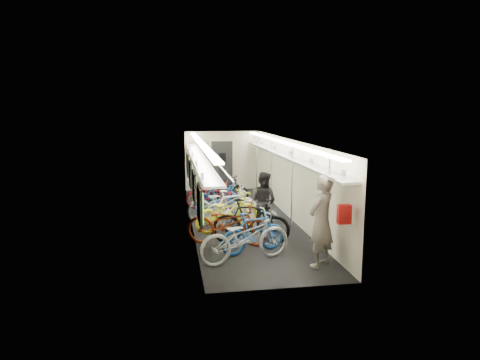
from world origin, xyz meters
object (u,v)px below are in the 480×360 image
object	(u,v)px
passenger_near	(321,221)
backpack	(344,214)
passenger_mid	(263,201)
bicycle_0	(245,237)
bicycle_1	(254,232)

from	to	relation	value
passenger_near	backpack	bearing A→B (deg)	71.04
passenger_mid	backpack	world-z (taller)	passenger_mid
bicycle_0	passenger_mid	distance (m)	2.52
passenger_near	backpack	distance (m)	0.75
bicycle_0	bicycle_1	distance (m)	0.62
passenger_near	bicycle_1	bearing A→B (deg)	-78.22
bicycle_1	passenger_mid	bearing A→B (deg)	-37.17
passenger_near	passenger_mid	distance (m)	2.90
bicycle_1	passenger_near	world-z (taller)	passenger_near
passenger_near	backpack	world-z (taller)	passenger_near
bicycle_0	passenger_mid	xyz separation A→B (m)	(0.91, 2.33, 0.26)
bicycle_1	passenger_mid	distance (m)	1.92
bicycle_1	passenger_mid	world-z (taller)	passenger_mid
bicycle_1	backpack	bearing A→B (deg)	-157.03
passenger_near	passenger_mid	size ratio (longest dim) A/B	1.21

